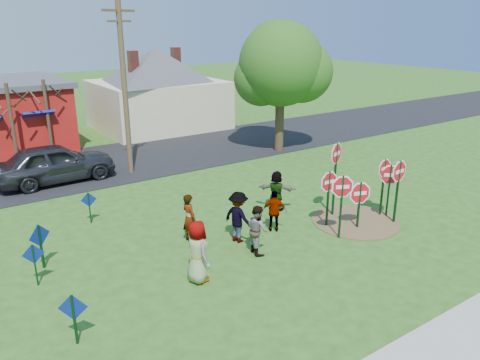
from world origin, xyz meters
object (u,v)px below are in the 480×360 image
object	(u,v)px
stop_sign_d	(384,173)
utility_pole	(124,86)
stop_sign_a	(342,193)
leafy_tree	(283,69)
stop_sign_b	(336,161)
person_b	(189,218)
stop_sign_c	(399,177)
person_a	(197,252)
suv	(55,163)

from	to	relation	value
stop_sign_d	utility_pole	world-z (taller)	utility_pole
stop_sign_a	utility_pole	size ratio (longest dim) A/B	0.30
leafy_tree	stop_sign_d	bearing A→B (deg)	-106.48
stop_sign_b	person_b	bearing A→B (deg)	149.84
stop_sign_a	stop_sign_d	bearing A→B (deg)	36.51
stop_sign_a	stop_sign_d	distance (m)	2.79
stop_sign_a	utility_pole	distance (m)	11.61
leafy_tree	stop_sign_b	bearing A→B (deg)	-116.98
stop_sign_c	stop_sign_d	distance (m)	0.75
stop_sign_a	person_a	world-z (taller)	stop_sign_a
leafy_tree	stop_sign_c	bearing A→B (deg)	-106.00
stop_sign_b	person_a	bearing A→B (deg)	171.93
stop_sign_c	person_a	size ratio (longest dim) A/B	1.37
utility_pole	suv	bearing A→B (deg)	170.27
stop_sign_d	suv	bearing A→B (deg)	125.56
person_a	stop_sign_a	bearing A→B (deg)	-94.40
stop_sign_b	stop_sign_d	xyz separation A→B (m)	(1.50, -1.02, -0.48)
suv	person_b	bearing A→B (deg)	-168.13
stop_sign_c	stop_sign_d	bearing A→B (deg)	76.14
stop_sign_c	stop_sign_d	xyz separation A→B (m)	(0.13, 0.74, -0.05)
person_a	leafy_tree	xyz separation A→B (m)	(10.90, 9.74, 3.68)
suv	utility_pole	xyz separation A→B (m)	(3.32, -0.57, 3.29)
suv	person_a	bearing A→B (deg)	-176.04
person_b	suv	world-z (taller)	suv
utility_pole	stop_sign_a	bearing A→B (deg)	-74.10
person_a	stop_sign_b	bearing A→B (deg)	-80.52
stop_sign_b	suv	xyz separation A→B (m)	(-7.66, 9.91, -1.24)
stop_sign_d	person_a	xyz separation A→B (m)	(-8.09, -0.25, -0.77)
stop_sign_a	stop_sign_c	distance (m)	2.63
stop_sign_b	stop_sign_d	world-z (taller)	stop_sign_b
person_a	person_b	size ratio (longest dim) A/B	1.09
stop_sign_c	stop_sign_d	size ratio (longest dim) A/B	1.06
stop_sign_b	stop_sign_a	bearing A→B (deg)	-147.66
stop_sign_a	stop_sign_c	bearing A→B (deg)	20.95
stop_sign_d	leafy_tree	distance (m)	10.32
person_b	utility_pole	xyz separation A→B (m)	(1.23, 8.24, 3.37)
person_a	suv	distance (m)	11.23
stop_sign_a	person_a	bearing A→B (deg)	-157.26
person_b	suv	bearing A→B (deg)	9.75
suv	stop_sign_d	bearing A→B (deg)	-141.54
stop_sign_b	suv	bearing A→B (deg)	108.72
stop_sign_d	suv	distance (m)	14.29
stop_sign_b	utility_pole	distance (m)	10.50
stop_sign_c	person_a	distance (m)	8.02
stop_sign_d	suv	xyz separation A→B (m)	(-9.17, 10.93, -0.77)
person_a	utility_pole	bearing A→B (deg)	-13.42
person_a	utility_pole	distance (m)	11.34
person_b	person_a	bearing A→B (deg)	152.98
utility_pole	person_a	bearing A→B (deg)	-101.98
stop_sign_a	suv	world-z (taller)	stop_sign_a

